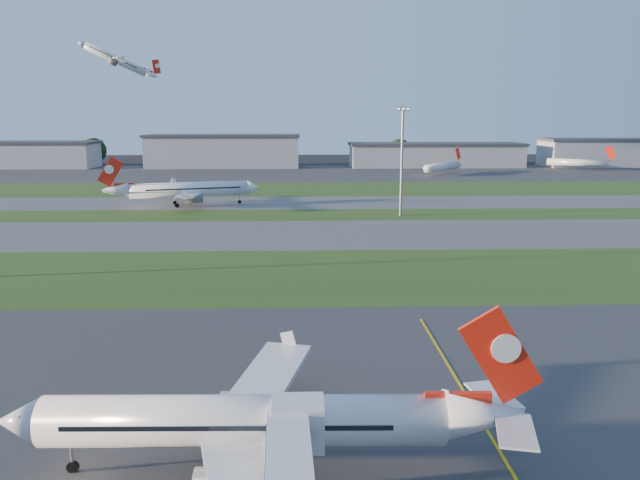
{
  "coord_description": "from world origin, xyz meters",
  "views": [
    {
      "loc": [
        -9.28,
        -40.39,
        23.83
      ],
      "look_at": [
        -6.57,
        43.76,
        7.0
      ],
      "focal_mm": 35.0,
      "sensor_mm": 36.0,
      "label": 1
    }
  ],
  "objects_px": {
    "airliner_taxiing": "(188,190)",
    "mini_jet_far": "(578,162)",
    "mini_jet_near": "(443,166)",
    "airliner_parked": "(248,422)",
    "light_mast_centre": "(402,154)"
  },
  "relations": [
    {
      "from": "mini_jet_near",
      "to": "light_mast_centre",
      "type": "relative_size",
      "value": 0.88
    },
    {
      "from": "airliner_parked",
      "to": "light_mast_centre",
      "type": "bearing_deg",
      "value": 77.14
    },
    {
      "from": "airliner_taxiing",
      "to": "mini_jet_far",
      "type": "distance_m",
      "value": 188.93
    },
    {
      "from": "airliner_parked",
      "to": "mini_jet_near",
      "type": "distance_m",
      "value": 225.69
    },
    {
      "from": "mini_jet_near",
      "to": "light_mast_centre",
      "type": "xyz_separation_m",
      "value": [
        -34.56,
        -107.21,
        11.53
      ]
    },
    {
      "from": "airliner_parked",
      "to": "mini_jet_far",
      "type": "relative_size",
      "value": 1.31
    },
    {
      "from": "mini_jet_near",
      "to": "light_mast_centre",
      "type": "distance_m",
      "value": 113.23
    },
    {
      "from": "airliner_taxiing",
      "to": "mini_jet_far",
      "type": "relative_size",
      "value": 1.49
    },
    {
      "from": "airliner_parked",
      "to": "airliner_taxiing",
      "type": "distance_m",
      "value": 131.54
    },
    {
      "from": "airliner_parked",
      "to": "mini_jet_far",
      "type": "height_order",
      "value": "airliner_parked"
    },
    {
      "from": "airliner_taxiing",
      "to": "mini_jet_near",
      "type": "xyz_separation_m",
      "value": [
        88.93,
        88.04,
        -0.97
      ]
    },
    {
      "from": "airliner_parked",
      "to": "mini_jet_near",
      "type": "bearing_deg",
      "value": 75.34
    },
    {
      "from": "mini_jet_far",
      "to": "light_mast_centre",
      "type": "distance_m",
      "value": 162.78
    },
    {
      "from": "mini_jet_far",
      "to": "light_mast_centre",
      "type": "bearing_deg",
      "value": -97.36
    },
    {
      "from": "airliner_taxiing",
      "to": "mini_jet_near",
      "type": "bearing_deg",
      "value": -151.05
    }
  ]
}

